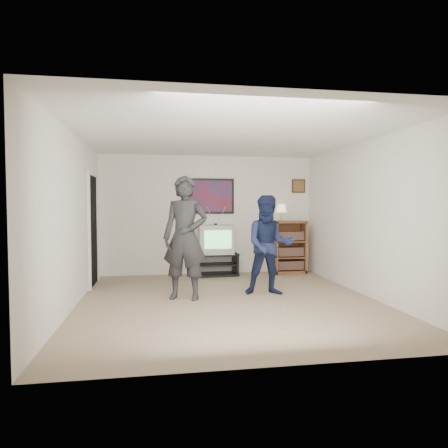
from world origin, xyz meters
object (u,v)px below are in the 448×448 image
object	(u,v)px
media_stand	(215,264)
person_tall	(185,238)
bookshelf	(289,247)
crt_television	(216,239)
person_short	(269,245)

from	to	relation	value
media_stand	person_tall	xyz separation A→B (m)	(-0.75, -1.97, 0.73)
bookshelf	person_tall	size ratio (longest dim) A/B	0.58
media_stand	person_tall	distance (m)	2.23
media_stand	bookshelf	distance (m)	1.65
crt_television	person_short	xyz separation A→B (m)	(0.60, -1.89, 0.06)
crt_television	bookshelf	size ratio (longest dim) A/B	0.63
media_stand	bookshelf	bearing A→B (deg)	-1.25
bookshelf	person_tall	world-z (taller)	person_tall
bookshelf	person_short	bearing A→B (deg)	-117.34
crt_television	person_tall	world-z (taller)	person_tall
bookshelf	crt_television	bearing A→B (deg)	-178.21
crt_television	bookshelf	xyz separation A→B (m)	(1.60, 0.05, -0.20)
crt_television	bookshelf	distance (m)	1.62
person_tall	person_short	xyz separation A→B (m)	(1.37, 0.08, -0.15)
person_tall	person_short	world-z (taller)	person_tall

